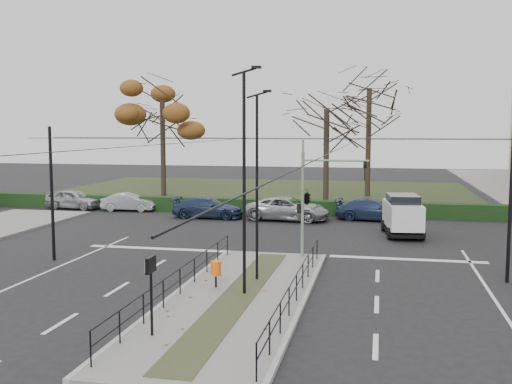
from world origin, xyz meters
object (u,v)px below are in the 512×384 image
parked_car_third (208,208)px  parked_car_fifth (373,210)px  bare_tree_center (369,96)px  streetlamp_median_far (257,185)px  rust_tree (162,100)px  streetlamp_median_near (245,180)px  traffic_light (309,196)px  parked_car_second (129,202)px  parked_car_fourth (288,209)px  parked_car_first (74,199)px  litter_bin (216,269)px  bare_tree_near (327,116)px  info_panel (151,274)px  white_van (403,214)px

parked_car_third → parked_car_fifth: size_ratio=0.99×
bare_tree_center → streetlamp_median_far: bearing=-96.6°
streetlamp_median_far → rust_tree: rust_tree is taller
streetlamp_median_near → rust_tree: 32.45m
traffic_light → streetlamp_median_near: 6.87m
bare_tree_center → parked_car_second: bearing=-143.5°
streetlamp_median_far → parked_car_fifth: bearing=76.4°
streetlamp_median_near → parked_car_fifth: size_ratio=1.66×
parked_car_second → rust_tree: size_ratio=0.35×
parked_car_second → parked_car_fourth: (11.88, -2.04, 0.12)m
streetlamp_median_far → rust_tree: bearing=117.2°
parked_car_first → rust_tree: (3.64, 8.93, 7.65)m
traffic_light → parked_car_first: traffic_light is taller
litter_bin → bare_tree_near: bearing=86.4°
parked_car_first → parked_car_fifth: parked_car_first is taller
info_panel → litter_bin: bearing=85.8°
traffic_light → parked_car_third: 14.00m
traffic_light → streetlamp_median_far: (-1.42, -4.55, 0.91)m
info_panel → parked_car_third: bearing=102.5°
streetlamp_median_far → parked_car_fifth: (4.10, 16.94, -3.11)m
bare_tree_near → parked_car_fifth: bearing=-64.5°
parked_car_first → bare_tree_near: bearing=-62.8°
parked_car_third → parked_car_fourth: size_ratio=0.87×
parked_car_third → white_van: 13.08m
white_van → parked_car_fifth: bearing=107.8°
parked_car_second → bare_tree_near: size_ratio=0.40×
litter_bin → parked_car_third: size_ratio=0.20×
white_van → bare_tree_near: bearing=112.5°
white_van → bare_tree_center: bearing=97.1°
parked_car_first → parked_car_third: bearing=-94.9°
parked_car_fifth → parked_car_second: bearing=92.4°
traffic_light → litter_bin: 6.87m
info_panel → parked_car_second: size_ratio=0.58×
parked_car_third → parked_car_first: bearing=77.9°
litter_bin → parked_car_fourth: 17.32m
bare_tree_center → traffic_light: bearing=-94.6°
parked_car_third → parked_car_fourth: bearing=-89.7°
streetlamp_median_far → parked_car_second: size_ratio=1.87×
info_panel → bare_tree_center: (5.11, 36.97, 6.75)m
info_panel → bare_tree_center: bare_tree_center is taller
parked_car_fourth → streetlamp_median_near: bearing=-170.8°
parked_car_first → white_van: size_ratio=0.97×
streetlamp_median_far → parked_car_second: (-13.14, 17.91, -3.16)m
streetlamp_median_near → parked_car_fifth: 19.73m
streetlamp_median_far → parked_car_third: (-6.61, 15.80, -3.11)m
streetlamp_median_near → streetlamp_median_far: size_ratio=1.09×
streetlamp_median_near → parked_car_third: size_ratio=1.67×
parked_car_fourth → bare_tree_near: 10.90m
info_panel → parked_car_first: size_ratio=0.53×
streetlamp_median_far → white_van: size_ratio=1.65×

